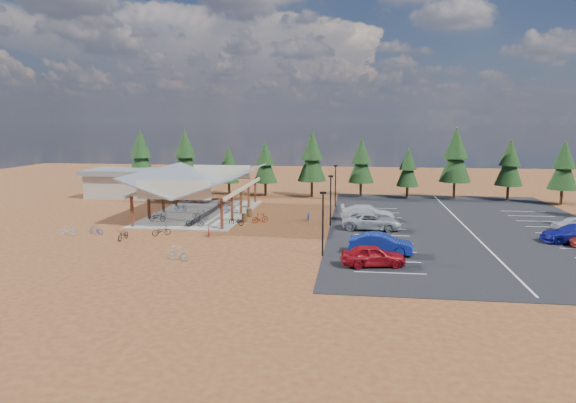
{
  "coord_description": "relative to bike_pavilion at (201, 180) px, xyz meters",
  "views": [
    {
      "loc": [
        7.49,
        -49.26,
        10.58
      ],
      "look_at": [
        0.79,
        1.07,
        2.54
      ],
      "focal_mm": 32.0,
      "sensor_mm": 36.0,
      "label": 1
    }
  ],
  "objects": [
    {
      "name": "pine_7",
      "position": [
        30.74,
        15.1,
        2.16
      ],
      "size": [
        4.2,
        4.2,
        9.79
      ],
      "color": "#382314",
      "rests_on": "ground"
    },
    {
      "name": "car_7",
      "position": [
        36.44,
        -9.75,
        -2.97
      ],
      "size": [
        5.79,
        2.82,
        1.62
      ],
      "primitive_type": "imported",
      "rotation": [
        0.0,
        0.0,
        -1.47
      ],
      "color": "navy",
      "rests_on": "asphalt_lot"
    },
    {
      "name": "bike_7",
      "position": [
        1.42,
        4.98,
        -3.18
      ],
      "size": [
        1.86,
        0.87,
        1.08
      ],
      "primitive_type": "imported",
      "rotation": [
        0.0,
        0.0,
        1.78
      ],
      "color": "#A01C0C",
      "rests_on": "concrete_pad"
    },
    {
      "name": "bike_1",
      "position": [
        -3.51,
        -3.86,
        -3.24
      ],
      "size": [
        1.64,
        0.53,
        0.98
      ],
      "primitive_type": "imported",
      "rotation": [
        0.0,
        0.0,
        1.61
      ],
      "color": "#979A9F",
      "rests_on": "concrete_pad"
    },
    {
      "name": "bike_12",
      "position": [
        -0.31,
        -11.69,
        -3.37
      ],
      "size": [
        1.75,
        1.55,
        0.92
      ],
      "primitive_type": "imported",
      "rotation": [
        0.0,
        0.0,
        2.23
      ],
      "color": "black",
      "rests_on": "ground"
    },
    {
      "name": "bike_2",
      "position": [
        -2.77,
        0.64,
        -3.29
      ],
      "size": [
        1.73,
        0.94,
        0.86
      ],
      "primitive_type": "imported",
      "rotation": [
        0.0,
        0.0,
        1.33
      ],
      "color": "navy",
      "rests_on": "concrete_pad"
    },
    {
      "name": "bike_10",
      "position": [
        -6.61,
        -11.98,
        -3.42
      ],
      "size": [
        1.61,
        0.85,
        0.81
      ],
      "primitive_type": "imported",
      "rotation": [
        0.0,
        0.0,
        4.5
      ],
      "color": "#1148A0",
      "rests_on": "ground"
    },
    {
      "name": "trash_bin_1",
      "position": [
        5.82,
        -1.33,
        -3.37
      ],
      "size": [
        0.6,
        0.6,
        0.9
      ],
      "primitive_type": "cylinder",
      "color": "#483019",
      "rests_on": "ground"
    },
    {
      "name": "car_0",
      "position": [
        18.85,
        -19.39,
        -2.99
      ],
      "size": [
        4.94,
        2.73,
        1.59
      ],
      "primitive_type": "imported",
      "rotation": [
        0.0,
        0.0,
        1.76
      ],
      "color": "maroon",
      "rests_on": "asphalt_lot"
    },
    {
      "name": "bike_pavilion",
      "position": [
        0.0,
        0.0,
        0.0
      ],
      "size": [
        11.65,
        19.4,
        4.97
      ],
      "color": "#5C2D1A",
      "rests_on": "concrete_pad"
    },
    {
      "name": "bike_15",
      "position": [
        7.69,
        -4.66,
        -3.28
      ],
      "size": [
        1.78,
        1.43,
        1.08
      ],
      "primitive_type": "imported",
      "rotation": [
        0.0,
        0.0,
        2.16
      ],
      "color": "maroon",
      "rests_on": "ground"
    },
    {
      "name": "pine_0",
      "position": [
        -13.54,
        14.79,
        1.9
      ],
      "size": [
        4.02,
        4.02,
        9.37
      ],
      "color": "#382314",
      "rests_on": "ground"
    },
    {
      "name": "pine_4",
      "position": [
        11.42,
        14.52,
        1.86
      ],
      "size": [
        3.99,
        3.99,
        9.3
      ],
      "color": "#382314",
      "rests_on": "ground"
    },
    {
      "name": "ground",
      "position": [
        10.0,
        -7.0,
        -3.82
      ],
      "size": [
        140.0,
        140.0,
        0.0
      ],
      "primitive_type": "plane",
      "color": "maroon",
      "rests_on": "ground"
    },
    {
      "name": "lamp_post_1",
      "position": [
        15.0,
        -5.0,
        -0.85
      ],
      "size": [
        0.5,
        0.25,
        5.14
      ],
      "color": "black",
      "rests_on": "ground"
    },
    {
      "name": "car_2",
      "position": [
        19.12,
        -6.49,
        -2.98
      ],
      "size": [
        5.84,
        2.82,
        1.6
      ],
      "primitive_type": "imported",
      "rotation": [
        0.0,
        0.0,
        1.54
      ],
      "color": "#9DA2A5",
      "rests_on": "asphalt_lot"
    },
    {
      "name": "pine_5",
      "position": [
        18.18,
        15.61,
        1.25
      ],
      "size": [
        3.57,
        3.57,
        8.32
      ],
      "color": "#382314",
      "rests_on": "ground"
    },
    {
      "name": "outbuilding",
      "position": [
        -14.0,
        11.0,
        -1.8
      ],
      "size": [
        11.0,
        7.0,
        3.9
      ],
      "color": "#ADA593",
      "rests_on": "ground"
    },
    {
      "name": "bike_0",
      "position": [
        -3.13,
        -5.63,
        -3.26
      ],
      "size": [
        1.81,
        0.75,
        0.93
      ],
      "primitive_type": "imported",
      "rotation": [
        0.0,
        0.0,
        1.65
      ],
      "color": "black",
      "rests_on": "concrete_pad"
    },
    {
      "name": "pine_6",
      "position": [
        24.48,
        14.73,
        0.49
      ],
      "size": [
        3.03,
        3.03,
        7.07
      ],
      "color": "#382314",
      "rests_on": "ground"
    },
    {
      "name": "bike_3",
      "position": [
        -2.7,
        7.05,
        -3.2
      ],
      "size": [
        1.78,
        0.65,
        1.04
      ],
      "primitive_type": "imported",
      "rotation": [
        0.0,
        0.0,
        1.48
      ],
      "color": "#9E160E",
      "rests_on": "concrete_pad"
    },
    {
      "name": "bike_11",
      "position": [
        4.2,
        -11.59,
        -3.34
      ],
      "size": [
        0.93,
        1.67,
        0.97
      ],
      "primitive_type": "imported",
      "rotation": [
        0.0,
        0.0,
        0.31
      ],
      "color": "maroon",
      "rests_on": "ground"
    },
    {
      "name": "pine_8",
      "position": [
        37.61,
        14.68,
        1.27
      ],
      "size": [
        3.58,
        3.58,
        8.34
      ],
      "color": "#382314",
      "rests_on": "ground"
    },
    {
      "name": "pine_13",
      "position": [
        43.22,
        11.6,
        1.24
      ],
      "size": [
        3.56,
        3.56,
        8.29
      ],
      "color": "#382314",
      "rests_on": "ground"
    },
    {
      "name": "asphalt_lot",
      "position": [
        28.5,
        -4.0,
        -3.8
      ],
      "size": [
        27.0,
        44.0,
        0.04
      ],
      "primitive_type": "cube",
      "color": "black",
      "rests_on": "ground"
    },
    {
      "name": "bike_14",
      "position": [
        12.51,
        -2.26,
        -3.4
      ],
      "size": [
        0.74,
        1.66,
        0.84
      ],
      "primitive_type": "imported",
      "rotation": [
        0.0,
        0.0,
        0.11
      ],
      "color": "#15329F",
      "rests_on": "ground"
    },
    {
      "name": "lamp_post_2",
      "position": [
        15.0,
        7.0,
        -0.85
      ],
      "size": [
        0.5,
        0.25,
        5.14
      ],
      "color": "black",
      "rests_on": "ground"
    },
    {
      "name": "bike_13",
      "position": [
        4.15,
        -19.71,
        -3.26
      ],
      "size": [
        1.93,
        1.03,
        1.12
      ],
      "primitive_type": "imported",
      "rotation": [
        0.0,
        0.0,
        4.43
      ],
      "color": "gray",
      "rests_on": "ground"
    },
    {
      "name": "car_8",
      "position": [
        38.49,
        -4.34,
        -3.11
      ],
      "size": [
        4.18,
        2.23,
        1.35
      ],
      "primitive_type": "imported",
      "rotation": [
        0.0,
        0.0,
        -1.41
      ],
      "color": "#B2B7BB",
      "rests_on": "asphalt_lot"
    },
    {
      "name": "trash_bin_0",
      "position": [
        5.9,
        -4.14,
        -3.37
      ],
      "size": [
        0.6,
        0.6,
        0.9
      ],
      "primitive_type": "cylinder",
      "color": "#483019",
      "rests_on": "ground"
    },
    {
      "name": "car_1",
      "position": [
        19.58,
        -15.87,
        -2.95
      ],
      "size": [
        5.18,
        2.22,
        1.66
      ],
      "primitive_type": "imported",
      "rotation": [
        0.0,
        0.0,
        1.48
      ],
      "color": "navy",
      "rests_on": "asphalt_lot"
    },
    {
      "name": "bike_16",
      "position": [
        5.47,
        -6.09,
        -3.37
      ],
      "size": [
        1.85,
        1.14,
        0.92
      ],
      "primitive_type": "imported",
      "rotation": [
        0.0,
        0.0,
        4.38
      ],
      "color": "black",
      "rests_on": "ground"
    },
    {
      "name": "car_3",
      "position": [
        18.79,
        -1.84,
        -2.96
      ],
      "size": [
        5.78,
        2.53,
        1.65
      ],
      "primitive_type": "imported",
      "rotation": [
        0.0,
        0.0,
        1.61
      ],
      "color": "silver",
      "rests_on": "asphalt_lot"
    },
    {
      "name": "bike_5",
      "position": [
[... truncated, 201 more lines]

